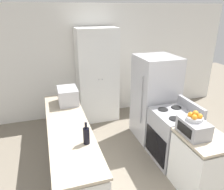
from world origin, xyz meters
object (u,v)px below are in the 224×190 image
refrigerator (155,98)px  toaster_oven (193,128)px  wine_bottle (86,135)px  stove (173,136)px  pantry_cabinet (97,76)px  fruit_bowl (195,117)px  microwave (68,96)px

refrigerator → toaster_oven: refrigerator is taller
refrigerator → wine_bottle: size_ratio=5.62×
stove → wine_bottle: bearing=-165.3°
pantry_cabinet → stove: (0.84, -1.92, -0.60)m
stove → wine_bottle: wine_bottle is taller
fruit_bowl → pantry_cabinet: bearing=105.2°
pantry_cabinet → fruit_bowl: 2.64m
pantry_cabinet → toaster_oven: 2.65m
refrigerator → toaster_oven: (-0.19, -1.43, 0.16)m
pantry_cabinet → stove: size_ratio=2.02×
stove → microwave: microwave is taller
fruit_bowl → toaster_oven: bearing=-123.3°
refrigerator → toaster_oven: bearing=-97.6°
pantry_cabinet → wine_bottle: 2.44m
microwave → toaster_oven: bearing=-47.1°
stove → refrigerator: 0.88m
microwave → fruit_bowl: fruit_bowl is taller
toaster_oven → fruit_bowl: size_ratio=2.03×
refrigerator → fruit_bowl: refrigerator is taller
stove → wine_bottle: size_ratio=3.53×
toaster_oven → fruit_bowl: bearing=56.7°
microwave → wine_bottle: bearing=-87.3°
pantry_cabinet → refrigerator: pantry_cabinet is taller
toaster_oven → fruit_bowl: (0.01, 0.01, 0.16)m
stove → fruit_bowl: (-0.14, -0.63, 0.70)m
pantry_cabinet → microwave: size_ratio=4.65×
stove → toaster_oven: 0.85m
refrigerator → microwave: refrigerator is taller
refrigerator → wine_bottle: bearing=-143.1°
refrigerator → fruit_bowl: bearing=-97.4°
stove → wine_bottle: 1.70m
microwave → toaster_oven: microwave is taller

